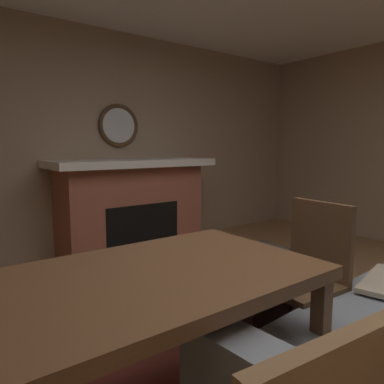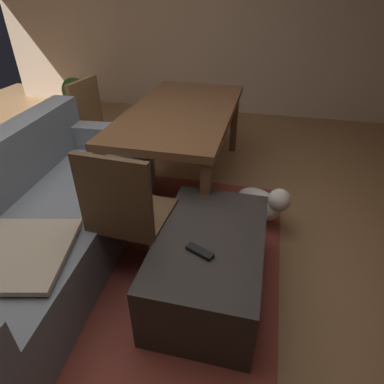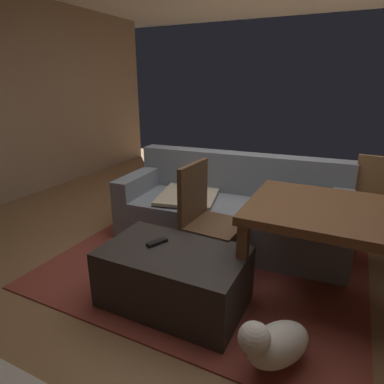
# 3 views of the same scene
# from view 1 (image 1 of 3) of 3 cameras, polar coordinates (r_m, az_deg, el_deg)

# --- Properties ---
(floor) EXTENTS (7.96, 7.96, 0.00)m
(floor) POSITION_cam_1_polar(r_m,az_deg,el_deg) (2.33, 18.67, -26.28)
(floor) COLOR olive
(wall_back_fireplace_side) EXTENTS (7.03, 0.12, 2.62)m
(wall_back_fireplace_side) POSITION_cam_1_polar(r_m,az_deg,el_deg) (4.41, -15.44, 7.56)
(wall_back_fireplace_side) COLOR #9E846B
(wall_back_fireplace_side) RESTS_ON ground
(area_rug) EXTENTS (2.60, 2.00, 0.01)m
(area_rug) POSITION_cam_1_polar(r_m,az_deg,el_deg) (2.58, 18.45, -22.52)
(area_rug) COLOR brown
(area_rug) RESTS_ON ground
(fireplace) EXTENTS (1.86, 0.76, 1.12)m
(fireplace) POSITION_cam_1_polar(r_m,az_deg,el_deg) (4.25, -9.64, -2.32)
(fireplace) COLOR #9E5642
(fireplace) RESTS_ON ground
(round_wall_mirror) EXTENTS (0.51, 0.05, 0.51)m
(round_wall_mirror) POSITION_cam_1_polar(r_m,az_deg,el_deg) (4.45, -11.63, 10.36)
(round_wall_mirror) COLOR #4C331E
(ottoman_coffee_table) EXTENTS (1.01, 0.62, 0.44)m
(ottoman_coffee_table) POSITION_cam_1_polar(r_m,az_deg,el_deg) (2.80, 8.91, -14.92)
(ottoman_coffee_table) COLOR #2D2826
(ottoman_coffee_table) RESTS_ON ground
(tv_remote) EXTENTS (0.11, 0.17, 0.02)m
(tv_remote) POSITION_cam_1_polar(r_m,az_deg,el_deg) (2.80, 11.67, -9.95)
(tv_remote) COLOR black
(tv_remote) RESTS_ON ottoman_coffee_table
(dining_table) EXTENTS (1.78, 0.90, 0.74)m
(dining_table) POSITION_cam_1_polar(r_m,az_deg,el_deg) (1.53, -11.84, -16.28)
(dining_table) COLOR brown
(dining_table) RESTS_ON ground
(dining_chair_west) EXTENTS (0.46, 0.46, 0.93)m
(dining_chair_west) POSITION_cam_1_polar(r_m,az_deg,el_deg) (2.38, 18.08, -11.41)
(dining_chair_west) COLOR #513823
(dining_chair_west) RESTS_ON ground
(small_dog) EXTENTS (0.42, 0.47, 0.33)m
(small_dog) POSITION_cam_1_polar(r_m,az_deg,el_deg) (2.58, -8.77, -17.60)
(small_dog) COLOR silver
(small_dog) RESTS_ON ground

